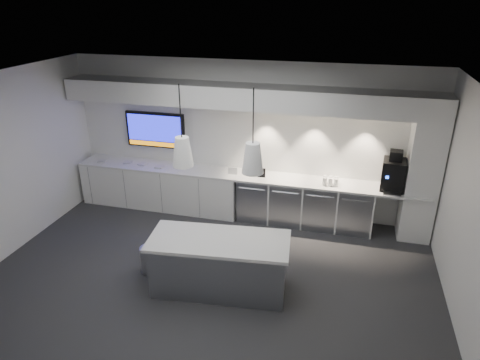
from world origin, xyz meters
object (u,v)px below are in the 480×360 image
(coffee_machine, at_px, (393,173))
(island, at_px, (219,264))
(wall_tv, at_px, (155,130))
(bin, at_px, (150,259))

(coffee_machine, bearing_deg, island, -131.30)
(wall_tv, relative_size, coffee_machine, 1.76)
(wall_tv, xyz_separation_m, island, (2.14, -2.61, -1.13))
(bin, xyz_separation_m, coffee_machine, (3.69, 2.21, 0.97))
(island, height_order, coffee_machine, coffee_machine)
(island, distance_m, coffee_machine, 3.51)
(wall_tv, relative_size, bin, 2.87)
(wall_tv, xyz_separation_m, coffee_machine, (4.62, -0.25, -0.37))
(coffee_machine, bearing_deg, wall_tv, -177.87)
(bin, bearing_deg, coffee_machine, 31.00)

